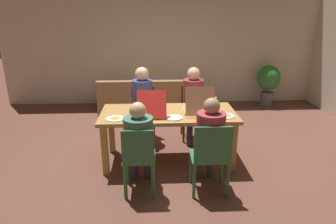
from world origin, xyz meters
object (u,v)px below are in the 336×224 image
at_px(plate_2, 225,115).
at_px(chair_1, 192,109).
at_px(person_1, 193,99).
at_px(person_2, 209,136).
at_px(pizza_box_1, 152,108).
at_px(potted_plant, 268,81).
at_px(chair_3, 139,159).
at_px(couch, 150,100).
at_px(plate_0, 115,118).
at_px(chair_2, 211,155).
at_px(pizza_box_0, 198,108).
at_px(person_0, 142,99).
at_px(person_3, 139,138).
at_px(drinking_glass_0, 215,102).
at_px(chair_0, 143,112).
at_px(drinking_glass_1, 144,115).
at_px(plate_1, 174,118).
at_px(dining_table, 168,119).

bearing_deg(plate_2, chair_1, 105.86).
height_order(person_1, person_2, person_1).
distance_m(pizza_box_1, potted_plant, 3.77).
bearing_deg(chair_3, couch, 88.31).
distance_m(person_2, plate_0, 1.29).
bearing_deg(plate_2, chair_2, -114.80).
distance_m(chair_1, person_2, 1.66).
distance_m(pizza_box_0, pizza_box_1, 0.66).
distance_m(person_0, plate_2, 1.49).
distance_m(person_3, drinking_glass_0, 1.49).
bearing_deg(drinking_glass_0, pizza_box_0, -137.66).
bearing_deg(chair_0, chair_1, 2.96).
height_order(chair_0, chair_2, chair_2).
bearing_deg(person_1, plate_0, -139.58).
height_order(person_2, pizza_box_0, person_2).
height_order(chair_3, drinking_glass_0, drinking_glass_0).
xyz_separation_m(person_0, plate_0, (-0.33, -0.97, 0.03)).
height_order(chair_0, chair_3, chair_0).
bearing_deg(plate_0, drinking_glass_1, -8.61).
distance_m(chair_1, chair_2, 1.80).
bearing_deg(plate_2, person_2, -120.49).
bearing_deg(person_0, drinking_glass_0, -22.58).
bearing_deg(person_0, plate_1, -64.98).
xyz_separation_m(person_1, pizza_box_0, (-0.04, -0.77, 0.08)).
bearing_deg(person_3, dining_table, 61.64).
bearing_deg(chair_3, pizza_box_1, 80.10).
relative_size(plate_2, drinking_glass_1, 1.88).
xyz_separation_m(person_0, drinking_glass_1, (0.05, -1.03, 0.09)).
distance_m(person_2, pizza_box_0, 0.74).
relative_size(chair_0, person_3, 0.78).
relative_size(pizza_box_0, potted_plant, 0.51).
bearing_deg(chair_3, dining_table, 65.41).
relative_size(chair_0, chair_3, 1.01).
relative_size(person_2, plate_0, 4.69).
xyz_separation_m(chair_0, person_0, (0.00, -0.14, 0.27)).
bearing_deg(person_2, drinking_glass_1, 151.34).
height_order(plate_0, plate_2, same).
relative_size(person_0, chair_3, 1.43).
xyz_separation_m(plate_0, couch, (0.43, 2.56, -0.51)).
distance_m(person_2, pizza_box_1, 1.05).
distance_m(pizza_box_0, potted_plant, 3.37).
xyz_separation_m(chair_1, person_3, (-0.85, -1.64, 0.18)).
bearing_deg(chair_3, chair_1, 64.26).
bearing_deg(chair_1, pizza_box_1, -128.65).
distance_m(person_3, couch, 3.07).
bearing_deg(chair_3, person_0, 90.00).
relative_size(chair_3, pizza_box_1, 1.45).
bearing_deg(plate_2, plate_1, -176.81).
bearing_deg(plate_0, person_0, 71.02).
bearing_deg(plate_1, pizza_box_0, 33.58).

